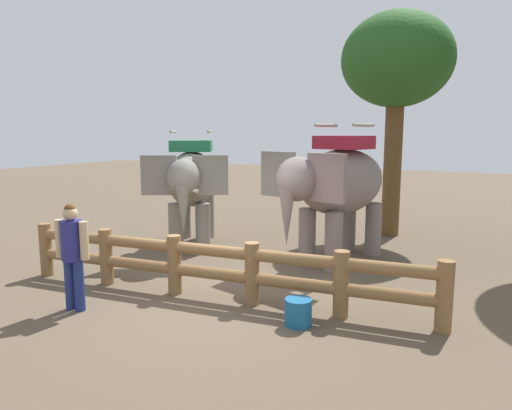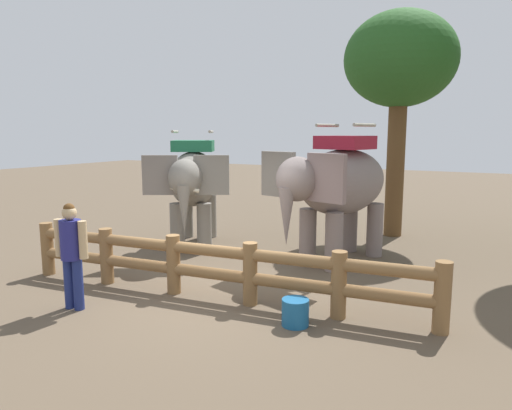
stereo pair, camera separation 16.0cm
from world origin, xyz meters
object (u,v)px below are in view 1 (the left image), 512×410
(log_fence, at_px, (212,265))
(elephant_center, at_px, (337,185))
(tree_far_left, at_px, (397,64))
(tourist_woman_in_black, at_px, (72,249))
(elephant_near_left, at_px, (191,182))
(feed_bucket, at_px, (298,312))

(log_fence, xyz_separation_m, elephant_center, (1.17, 3.23, 1.09))
(elephant_center, xyz_separation_m, tree_far_left, (0.53, 3.33, 2.92))
(log_fence, height_order, tourist_woman_in_black, tourist_woman_in_black)
(log_fence, relative_size, tree_far_left, 1.27)
(elephant_near_left, height_order, feed_bucket, elephant_near_left)
(log_fence, bearing_deg, elephant_center, 70.12)
(tourist_woman_in_black, bearing_deg, feed_bucket, 17.08)
(feed_bucket, bearing_deg, tree_far_left, 90.28)
(log_fence, bearing_deg, tree_far_left, 75.49)
(elephant_near_left, bearing_deg, tourist_woman_in_black, -79.94)
(tree_far_left, bearing_deg, elephant_near_left, -139.59)
(elephant_near_left, distance_m, tree_far_left, 6.25)
(log_fence, height_order, feed_bucket, log_fence)
(tree_far_left, distance_m, feed_bucket, 8.22)
(elephant_center, height_order, tourist_woman_in_black, elephant_center)
(elephant_near_left, bearing_deg, feed_bucket, -38.75)
(elephant_center, bearing_deg, feed_bucket, -81.12)
(elephant_center, height_order, feed_bucket, elephant_center)
(elephant_center, distance_m, tree_far_left, 4.46)
(tree_far_left, height_order, feed_bucket, tree_far_left)
(log_fence, xyz_separation_m, elephant_near_left, (-2.48, 3.00, 1.01))
(tourist_woman_in_black, bearing_deg, elephant_near_left, 100.06)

